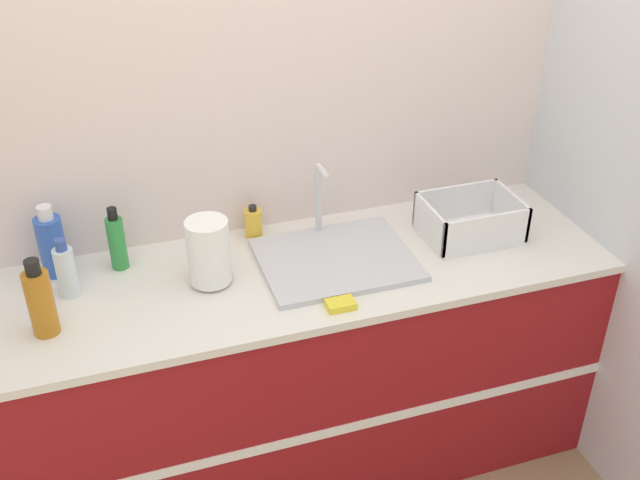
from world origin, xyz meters
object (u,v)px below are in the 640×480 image
at_px(dish_rack, 470,223).
at_px(soap_dispenser, 253,223).
at_px(bottle_amber, 41,301).
at_px(bottle_clear, 66,271).
at_px(sink, 335,256).
at_px(paper_towel_roll, 209,252).
at_px(bottle_blue, 52,244).
at_px(bottle_green, 117,242).

relative_size(dish_rack, soap_dispenser, 2.66).
distance_m(bottle_amber, bottle_clear, 0.20).
relative_size(sink, bottle_clear, 2.53).
bearing_deg(paper_towel_roll, soap_dispenser, 49.58).
height_order(bottle_amber, soap_dispenser, bottle_amber).
bearing_deg(bottle_clear, soap_dispenser, 14.20).
bearing_deg(soap_dispenser, dish_rack, -17.86).
distance_m(sink, soap_dispenser, 0.34).
xyz_separation_m(sink, paper_towel_roll, (-0.43, 0.01, 0.10)).
height_order(paper_towel_roll, bottle_blue, bottle_blue).
xyz_separation_m(sink, bottle_blue, (-0.91, 0.22, 0.09)).
height_order(paper_towel_roll, soap_dispenser, paper_towel_roll).
relative_size(sink, dish_rack, 1.54).
xyz_separation_m(dish_rack, soap_dispenser, (-0.74, 0.24, 0.00)).
xyz_separation_m(bottle_amber, soap_dispenser, (0.72, 0.34, -0.06)).
xyz_separation_m(bottle_green, bottle_clear, (-0.17, -0.11, -0.01)).
height_order(dish_rack, soap_dispenser, dish_rack).
height_order(sink, bottle_blue, sink).
relative_size(bottle_blue, bottle_clear, 1.24).
relative_size(sink, bottle_blue, 2.04).
relative_size(dish_rack, bottle_clear, 1.64).
bearing_deg(paper_towel_roll, bottle_blue, 155.62).
bearing_deg(bottle_amber, paper_towel_roll, 11.41).
xyz_separation_m(paper_towel_roll, bottle_blue, (-0.48, 0.22, -0.01)).
bearing_deg(dish_rack, paper_towel_roll, -179.94).
height_order(paper_towel_roll, dish_rack, paper_towel_roll).
distance_m(sink, bottle_green, 0.74).
bearing_deg(soap_dispenser, bottle_amber, -154.49).
xyz_separation_m(sink, soap_dispenser, (-0.23, 0.25, 0.04)).
xyz_separation_m(bottle_blue, bottle_amber, (-0.04, -0.32, 0.00)).
bearing_deg(paper_towel_roll, dish_rack, 0.06).
height_order(bottle_green, soap_dispenser, bottle_green).
distance_m(bottle_blue, bottle_amber, 0.32).
height_order(paper_towel_roll, bottle_green, paper_towel_roll).
bearing_deg(sink, dish_rack, 0.78).
distance_m(bottle_green, soap_dispenser, 0.48).
bearing_deg(sink, bottle_green, 164.72).
bearing_deg(sink, soap_dispenser, 132.62).
xyz_separation_m(bottle_amber, bottle_clear, (0.07, 0.18, -0.02)).
relative_size(bottle_clear, soap_dispenser, 1.62).
height_order(dish_rack, bottle_green, bottle_green).
distance_m(dish_rack, bottle_blue, 1.44).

